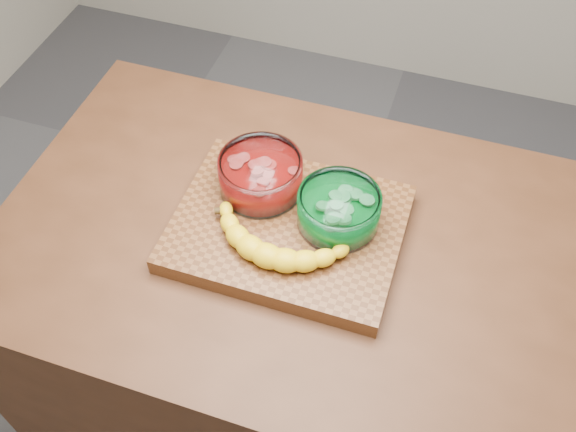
% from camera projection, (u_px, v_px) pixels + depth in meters
% --- Properties ---
extents(ground, '(3.50, 3.50, 0.00)m').
position_uv_depth(ground, '(288.00, 408.00, 2.01)').
color(ground, '#545458').
rests_on(ground, ground).
extents(counter, '(1.20, 0.80, 0.90)m').
position_uv_depth(counter, '(288.00, 340.00, 1.65)').
color(counter, '#4E2B17').
rests_on(counter, ground).
extents(cutting_board, '(0.45, 0.35, 0.04)m').
position_uv_depth(cutting_board, '(288.00, 228.00, 1.29)').
color(cutting_board, brown).
rests_on(cutting_board, counter).
extents(bowl_red, '(0.17, 0.17, 0.08)m').
position_uv_depth(bowl_red, '(261.00, 175.00, 1.30)').
color(bowl_red, white).
rests_on(bowl_red, cutting_board).
extents(bowl_green, '(0.16, 0.16, 0.08)m').
position_uv_depth(bowl_green, '(339.00, 210.00, 1.25)').
color(bowl_green, white).
rests_on(bowl_green, cutting_board).
extents(banana, '(0.31, 0.15, 0.04)m').
position_uv_depth(banana, '(277.00, 241.00, 1.22)').
color(banana, yellow).
rests_on(banana, cutting_board).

